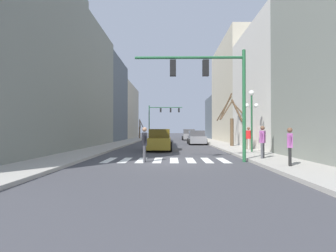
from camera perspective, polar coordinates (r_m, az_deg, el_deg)
ground_plane at (r=13.71m, az=-0.52°, el=-7.85°), size 240.00×240.00×0.00m
sidewalk_left at (r=14.96m, az=-23.03°, el=-6.91°), size 2.66×90.00×0.15m
sidewalk_right at (r=14.72m, az=22.37°, el=-7.02°), size 2.66×90.00×0.15m
building_row_left at (r=33.38m, az=-17.36°, el=6.58°), size 6.00×50.25×12.99m
building_row_right at (r=31.36m, az=18.93°, el=6.59°), size 6.00×44.73×13.55m
crosswalk_stripes at (r=14.53m, az=-0.45°, el=-7.45°), size 6.75×2.60×0.01m
traffic_signal_near at (r=14.12m, az=9.60°, el=9.59°), size 5.82×0.28×5.88m
traffic_signal_far at (r=51.55m, az=-1.48°, el=2.64°), size 6.59×0.28×6.49m
street_lamp_right_corner at (r=19.09m, az=17.75°, el=3.71°), size 0.95×0.36×4.27m
car_driving_away_lane at (r=43.13m, az=4.54°, el=-1.97°), size 2.19×4.27×1.77m
car_parked_left_mid at (r=30.48m, az=6.25°, el=-2.58°), size 2.04×4.39×1.60m
car_driving_toward_lane at (r=21.40m, az=-1.80°, el=-3.16°), size 2.01×4.82×1.74m
pedestrian_on_right_sidewalk at (r=13.69m, az=-5.14°, el=-3.36°), size 0.25×0.78×1.81m
pedestrian_near_right_corner at (r=21.40m, az=17.12°, el=-2.12°), size 0.57×0.62×1.75m
pedestrian_on_left_sidewalk at (r=15.00m, az=19.89°, el=-2.67°), size 0.48×0.68×1.75m
pedestrian_waiting_at_curb at (r=12.30m, az=24.99°, el=-3.39°), size 0.34×0.68×1.63m
street_tree_left_far at (r=48.68m, az=-6.15°, el=-0.62°), size 0.79×1.31×3.58m
street_tree_right_near at (r=25.66m, az=13.69°, el=0.88°), size 2.86×2.02×5.05m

